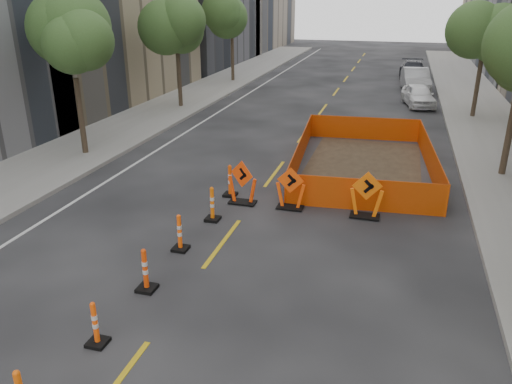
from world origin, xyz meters
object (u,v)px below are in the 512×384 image
(channelizer_3, at_px, (145,270))
(channelizer_6, at_px, (230,181))
(chevron_sign_center, at_px, (291,188))
(parked_car_far, at_px, (413,70))
(chevron_sign_left, at_px, (242,182))
(parked_car_mid, at_px, (415,80))
(channelizer_4, at_px, (180,232))
(parked_car_near, at_px, (419,95))
(chevron_sign_right, at_px, (367,195))
(channelizer_2, at_px, (95,323))
(channelizer_5, at_px, (212,204))

(channelizer_3, height_order, channelizer_6, channelizer_6)
(chevron_sign_center, height_order, parked_car_far, parked_car_far)
(chevron_sign_left, height_order, parked_car_mid, parked_car_mid)
(channelizer_4, xyz_separation_m, chevron_sign_left, (0.65, 3.57, 0.22))
(parked_car_near, height_order, parked_car_mid, parked_car_mid)
(chevron_sign_right, relative_size, parked_car_mid, 0.31)
(channelizer_2, distance_m, channelizer_4, 4.09)
(channelizer_5, height_order, parked_car_far, parked_car_far)
(channelizer_2, relative_size, chevron_sign_center, 0.69)
(channelizer_2, xyz_separation_m, parked_car_far, (6.13, 35.96, 0.23))
(channelizer_2, height_order, chevron_sign_left, chevron_sign_left)
(chevron_sign_center, bearing_deg, chevron_sign_right, -2.28)
(channelizer_2, relative_size, chevron_sign_left, 0.66)
(channelizer_4, bearing_deg, channelizer_6, 89.40)
(chevron_sign_left, bearing_deg, channelizer_6, 162.08)
(channelizer_4, bearing_deg, chevron_sign_left, 79.66)
(chevron_sign_left, height_order, chevron_sign_center, chevron_sign_left)
(channelizer_4, relative_size, chevron_sign_center, 0.74)
(chevron_sign_right, relative_size, parked_car_near, 0.39)
(channelizer_2, xyz_separation_m, chevron_sign_right, (4.63, 7.65, 0.27))
(channelizer_6, distance_m, parked_car_far, 28.45)
(channelizer_5, height_order, chevron_sign_right, chevron_sign_right)
(chevron_sign_left, distance_m, parked_car_mid, 23.45)
(parked_car_far, bearing_deg, channelizer_6, -104.14)
(parked_car_near, bearing_deg, channelizer_5, -119.91)
(channelizer_5, bearing_deg, chevron_sign_right, 18.63)
(chevron_sign_right, height_order, parked_car_near, chevron_sign_right)
(chevron_sign_left, height_order, parked_car_far, chevron_sign_left)
(chevron_sign_left, bearing_deg, channelizer_5, -85.16)
(chevron_sign_right, bearing_deg, chevron_sign_center, 168.00)
(channelizer_6, distance_m, chevron_sign_center, 2.29)
(channelizer_2, distance_m, parked_car_near, 26.21)
(channelizer_4, distance_m, parked_car_mid, 27.07)
(channelizer_3, height_order, chevron_sign_right, chevron_sign_right)
(channelizer_2, relative_size, channelizer_3, 0.90)
(parked_car_near, relative_size, parked_car_far, 0.78)
(channelizer_3, xyz_separation_m, parked_car_mid, (6.25, 28.37, 0.26))
(channelizer_3, relative_size, chevron_sign_right, 0.72)
(channelizer_3, distance_m, parked_car_far, 34.47)
(parked_car_near, bearing_deg, chevron_sign_right, -107.61)
(channelizer_3, xyz_separation_m, chevron_sign_right, (4.61, 5.60, 0.22))
(channelizer_2, bearing_deg, channelizer_6, 89.91)
(chevron_sign_left, distance_m, parked_car_near, 18.68)
(chevron_sign_center, height_order, parked_car_mid, parked_car_mid)
(channelizer_2, height_order, chevron_sign_center, chevron_sign_center)
(channelizer_6, height_order, parked_car_near, parked_car_near)
(chevron_sign_left, distance_m, chevron_sign_center, 1.62)
(channelizer_4, height_order, chevron_sign_right, chevron_sign_right)
(channelizer_2, bearing_deg, chevron_sign_left, 85.36)
(chevron_sign_right, distance_m, parked_car_far, 28.36)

